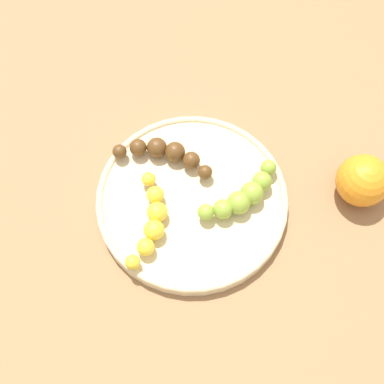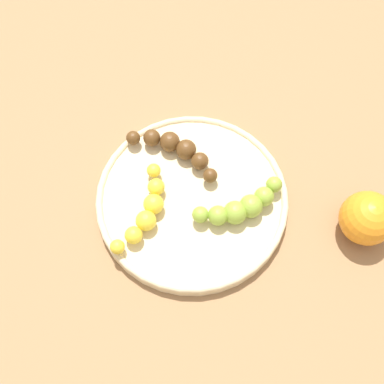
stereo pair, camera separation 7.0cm
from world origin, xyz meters
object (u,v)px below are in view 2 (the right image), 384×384
Objects in this scene: fruit_bowl at (192,199)px; orange_fruit at (367,218)px; banana_overripe at (176,149)px; banana_yellow at (146,211)px; banana_green at (242,207)px.

orange_fruit reaches higher than fruit_bowl.
orange_fruit is at bearing -84.09° from banana_overripe.
fruit_bowl is 3.65× the size of orange_fruit.
orange_fruit is at bearing 18.63° from banana_yellow.
banana_yellow is 0.30m from orange_fruit.
banana_yellow is 0.90× the size of banana_overripe.
fruit_bowl is 0.08m from banana_overripe.
banana_green reaches higher than banana_yellow.
fruit_bowl is at bearing 43.87° from banana_yellow.
banana_green is 0.95× the size of banana_overripe.
banana_overripe is (-0.13, -0.01, -0.00)m from banana_green.
banana_yellow is (-0.02, -0.07, 0.02)m from fruit_bowl.
banana_green is at bearing 23.45° from banana_yellow.
banana_yellow is 0.95× the size of banana_green.
banana_green is 1.77× the size of orange_fruit.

